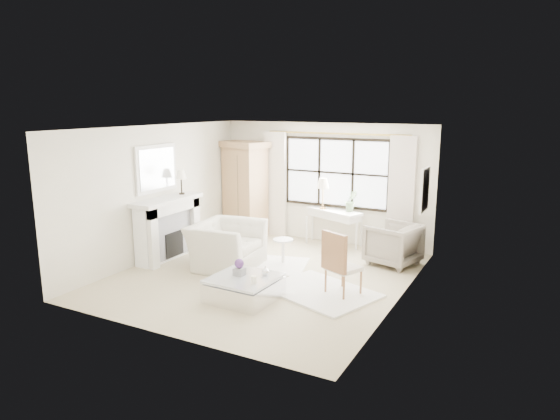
# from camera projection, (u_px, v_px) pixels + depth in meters

# --- Properties ---
(floor) EXTENTS (5.50, 5.50, 0.00)m
(floor) POSITION_uv_depth(u_px,v_px,m) (264.00, 275.00, 9.22)
(floor) COLOR #C7B893
(floor) RESTS_ON ground
(ceiling) EXTENTS (5.50, 5.50, 0.00)m
(ceiling) POSITION_uv_depth(u_px,v_px,m) (263.00, 128.00, 8.65)
(ceiling) COLOR silver
(ceiling) RESTS_ON ground
(wall_back) EXTENTS (5.00, 0.00, 5.00)m
(wall_back) POSITION_uv_depth(u_px,v_px,m) (324.00, 183.00, 11.31)
(wall_back) COLOR white
(wall_back) RESTS_ON ground
(wall_front) EXTENTS (5.00, 0.00, 5.00)m
(wall_front) POSITION_uv_depth(u_px,v_px,m) (160.00, 240.00, 6.56)
(wall_front) COLOR white
(wall_front) RESTS_ON ground
(wall_left) EXTENTS (0.00, 5.50, 5.50)m
(wall_left) POSITION_uv_depth(u_px,v_px,m) (156.00, 192.00, 10.08)
(wall_left) COLOR silver
(wall_left) RESTS_ON ground
(wall_right) EXTENTS (0.00, 5.50, 5.50)m
(wall_right) POSITION_uv_depth(u_px,v_px,m) (403.00, 219.00, 7.79)
(wall_right) COLOR beige
(wall_right) RESTS_ON ground
(window_pane) EXTENTS (2.40, 0.02, 1.50)m
(window_pane) POSITION_uv_depth(u_px,v_px,m) (336.00, 173.00, 11.10)
(window_pane) COLOR silver
(window_pane) RESTS_ON wall_back
(window_frame) EXTENTS (2.50, 0.04, 1.50)m
(window_frame) POSITION_uv_depth(u_px,v_px,m) (336.00, 173.00, 11.10)
(window_frame) COLOR black
(window_frame) RESTS_ON wall_back
(curtain_rod) EXTENTS (3.30, 0.04, 0.04)m
(curtain_rod) POSITION_uv_depth(u_px,v_px,m) (336.00, 134.00, 10.87)
(curtain_rod) COLOR #A88A3A
(curtain_rod) RESTS_ON wall_back
(curtain_left) EXTENTS (0.55, 0.10, 2.47)m
(curtain_left) POSITION_uv_depth(u_px,v_px,m) (275.00, 184.00, 11.80)
(curtain_left) COLOR white
(curtain_left) RESTS_ON ground
(curtain_right) EXTENTS (0.55, 0.10, 2.47)m
(curtain_right) POSITION_uv_depth(u_px,v_px,m) (401.00, 195.00, 10.43)
(curtain_right) COLOR beige
(curtain_right) RESTS_ON ground
(fireplace) EXTENTS (0.58, 1.66, 1.26)m
(fireplace) POSITION_uv_depth(u_px,v_px,m) (167.00, 227.00, 10.12)
(fireplace) COLOR white
(fireplace) RESTS_ON ground
(mirror_frame) EXTENTS (0.05, 1.15, 0.95)m
(mirror_frame) POSITION_uv_depth(u_px,v_px,m) (156.00, 168.00, 9.96)
(mirror_frame) COLOR white
(mirror_frame) RESTS_ON wall_left
(mirror_glass) EXTENTS (0.02, 1.00, 0.80)m
(mirror_glass) POSITION_uv_depth(u_px,v_px,m) (157.00, 169.00, 9.95)
(mirror_glass) COLOR #B3B8BF
(mirror_glass) RESTS_ON wall_left
(art_frame) EXTENTS (0.04, 0.62, 0.82)m
(art_frame) POSITION_uv_depth(u_px,v_px,m) (425.00, 190.00, 9.23)
(art_frame) COLOR silver
(art_frame) RESTS_ON wall_right
(art_canvas) EXTENTS (0.01, 0.52, 0.72)m
(art_canvas) POSITION_uv_depth(u_px,v_px,m) (424.00, 189.00, 9.24)
(art_canvas) COLOR beige
(art_canvas) RESTS_ON wall_right
(mantel_lamp) EXTENTS (0.22, 0.22, 0.51)m
(mantel_lamp) POSITION_uv_depth(u_px,v_px,m) (181.00, 175.00, 10.31)
(mantel_lamp) COLOR black
(mantel_lamp) RESTS_ON fireplace
(armoire) EXTENTS (1.28, 1.00, 2.24)m
(armoire) POSITION_uv_depth(u_px,v_px,m) (245.00, 188.00, 11.92)
(armoire) COLOR tan
(armoire) RESTS_ON floor
(console_table) EXTENTS (1.37, 0.89, 0.80)m
(console_table) POSITION_uv_depth(u_px,v_px,m) (334.00, 227.00, 11.14)
(console_table) COLOR white
(console_table) RESTS_ON floor
(console_lamp) EXTENTS (0.28, 0.28, 0.69)m
(console_lamp) POSITION_uv_depth(u_px,v_px,m) (323.00, 184.00, 11.07)
(console_lamp) COLOR #A8783A
(console_lamp) RESTS_ON console_table
(orchid_plant) EXTENTS (0.33, 0.31, 0.48)m
(orchid_plant) POSITION_uv_depth(u_px,v_px,m) (351.00, 201.00, 10.84)
(orchid_plant) COLOR #607D53
(orchid_plant) RESTS_ON console_table
(side_table) EXTENTS (0.40, 0.40, 0.51)m
(side_table) POSITION_uv_depth(u_px,v_px,m) (283.00, 248.00, 9.82)
(side_table) COLOR white
(side_table) RESTS_ON floor
(rug_left) EXTENTS (1.88, 1.53, 0.03)m
(rug_left) POSITION_uv_depth(u_px,v_px,m) (264.00, 264.00, 9.80)
(rug_left) COLOR white
(rug_left) RESTS_ON floor
(rug_right) EXTENTS (2.07, 1.81, 0.03)m
(rug_right) POSITION_uv_depth(u_px,v_px,m) (321.00, 292.00, 8.37)
(rug_right) COLOR white
(rug_right) RESTS_ON floor
(club_armchair) EXTENTS (1.27, 1.43, 0.87)m
(club_armchair) POSITION_uv_depth(u_px,v_px,m) (226.00, 245.00, 9.62)
(club_armchair) COLOR beige
(club_armchair) RESTS_ON floor
(wingback_chair) EXTENTS (1.11, 1.09, 0.83)m
(wingback_chair) POSITION_uv_depth(u_px,v_px,m) (393.00, 244.00, 9.77)
(wingback_chair) COLOR gray
(wingback_chair) RESTS_ON floor
(french_chair) EXTENTS (0.63, 0.64, 1.08)m
(french_chair) POSITION_uv_depth(u_px,v_px,m) (342.00, 277.00, 8.22)
(french_chair) COLOR #9D6A42
(french_chair) RESTS_ON floor
(coffee_table) EXTENTS (1.03, 1.03, 0.38)m
(coffee_table) POSITION_uv_depth(u_px,v_px,m) (244.00, 289.00, 8.06)
(coffee_table) COLOR silver
(coffee_table) RESTS_ON floor
(planter_box) EXTENTS (0.17, 0.17, 0.12)m
(planter_box) POSITION_uv_depth(u_px,v_px,m) (239.00, 272.00, 8.09)
(planter_box) COLOR gray
(planter_box) RESTS_ON coffee_table
(planter_flowers) EXTENTS (0.15, 0.15, 0.15)m
(planter_flowers) POSITION_uv_depth(u_px,v_px,m) (239.00, 263.00, 8.06)
(planter_flowers) COLOR #582F77
(planter_flowers) RESTS_ON planter_box
(pillar_candle) EXTENTS (0.09, 0.09, 0.12)m
(pillar_candle) POSITION_uv_depth(u_px,v_px,m) (254.00, 280.00, 7.71)
(pillar_candle) COLOR white
(pillar_candle) RESTS_ON coffee_table
(coffee_vase) EXTENTS (0.15, 0.15, 0.14)m
(coffee_vase) POSITION_uv_depth(u_px,v_px,m) (265.00, 271.00, 8.10)
(coffee_vase) COLOR silver
(coffee_vase) RESTS_ON coffee_table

